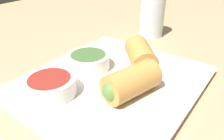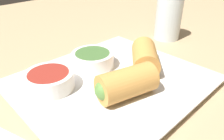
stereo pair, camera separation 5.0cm
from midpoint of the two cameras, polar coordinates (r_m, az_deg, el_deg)
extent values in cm
cube|color=tan|center=(36.89, -9.44, -7.12)|extent=(180.00, 140.00, 2.00)
cube|color=white|center=(36.80, -3.89, -3.78)|extent=(28.62, 25.22, 1.20)
cube|color=white|center=(36.39, -3.93, -2.80)|extent=(29.77, 26.23, 0.30)
cylinder|color=#D19347|center=(39.36, 3.87, 3.85)|extent=(9.24, 9.04, 4.46)
sphere|color=beige|center=(36.24, 4.81, 1.38)|extent=(2.90, 2.90, 2.90)
cylinder|color=#D19347|center=(31.55, 0.62, -3.21)|extent=(9.32, 6.43, 4.46)
sphere|color=#56843D|center=(29.80, -4.71, -5.56)|extent=(2.90, 2.90, 2.90)
cylinder|color=white|center=(39.59, -9.76, 2.18)|extent=(7.62, 7.62, 2.68)
cylinder|color=#477038|center=(39.09, -9.90, 3.61)|extent=(6.25, 6.25, 0.48)
cylinder|color=white|center=(34.20, -19.90, -4.13)|extent=(7.62, 7.62, 2.68)
cylinder|color=maroon|center=(33.63, -20.22, -2.57)|extent=(6.25, 6.25, 0.48)
cylinder|color=silver|center=(57.71, 7.86, 13.86)|extent=(6.36, 6.36, 10.58)
camera|label=1|loc=(0.03, -94.05, -2.32)|focal=35.00mm
camera|label=2|loc=(0.03, 85.95, 2.32)|focal=35.00mm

